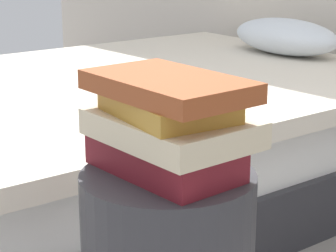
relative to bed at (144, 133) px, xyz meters
name	(u,v)px	position (x,y,z in m)	size (l,w,h in m)	color
bed	(144,133)	(0.00, 0.00, 0.00)	(1.65, 2.09, 0.62)	#2D2D33
book_maroon	(166,156)	(1.07, -0.81, 0.36)	(0.27, 0.16, 0.06)	maroon
book_cream	(171,128)	(1.08, -0.80, 0.42)	(0.29, 0.20, 0.05)	beige
book_ochre	(166,106)	(1.08, -0.82, 0.46)	(0.22, 0.16, 0.04)	#B7842D
book_rust	(169,85)	(1.08, -0.81, 0.49)	(0.29, 0.18, 0.03)	#994723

